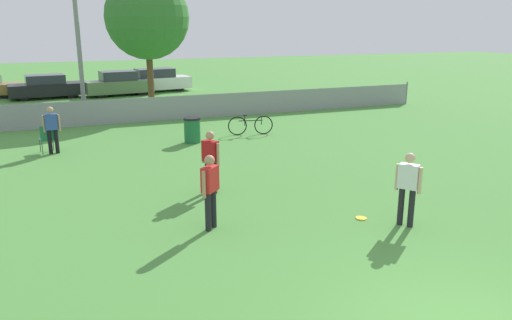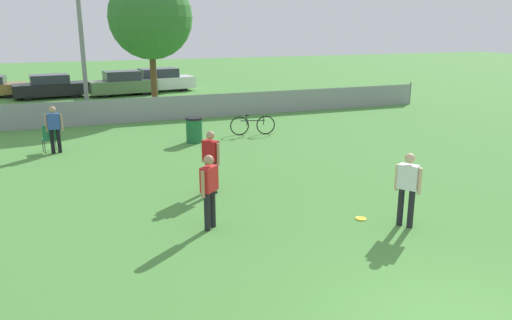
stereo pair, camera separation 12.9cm
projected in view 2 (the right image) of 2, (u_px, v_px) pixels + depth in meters
fence_backline at (178, 108)px, 23.01m from camera, size 26.16×0.07×1.21m
light_pole at (79, 5)px, 21.98m from camera, size 0.90×0.36×8.62m
tree_near_pole at (150, 17)px, 24.93m from camera, size 4.19×4.19×6.72m
player_thrower_red at (211, 157)px, 12.84m from camera, size 0.41×0.49×1.64m
player_receiver_white at (408, 185)px, 10.64m from camera, size 0.41×0.49×1.64m
player_defender_red at (209, 186)px, 10.51m from camera, size 0.45×0.44×1.64m
spectator_in_blue at (54, 126)px, 16.87m from camera, size 0.55×0.22×1.61m
frisbee_disc at (361, 218)px, 11.28m from camera, size 0.26×0.26×0.03m
folding_chair_sideline at (50, 137)px, 17.03m from camera, size 0.55×0.55×0.97m
bicycle_sideline at (253, 125)px, 19.85m from camera, size 1.78×0.52×0.81m
trash_bin at (194, 130)px, 18.54m from camera, size 0.63×0.63×0.94m
parked_car_dark at (50, 87)px, 29.84m from camera, size 4.30×2.08×1.40m
parked_car_olive at (122, 84)px, 31.03m from camera, size 4.20×2.12×1.50m
parked_car_white at (159, 81)px, 32.75m from camera, size 4.74×2.30×1.50m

